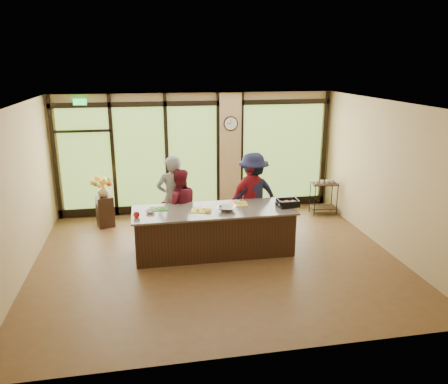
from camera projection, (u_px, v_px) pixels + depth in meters
name	position (u px, v px, depth m)	size (l,w,h in m)	color
floor	(217.00, 258.00, 8.61)	(7.00, 7.00, 0.00)	brown
ceiling	(216.00, 104.00, 7.75)	(7.00, 7.00, 0.00)	silver
back_wall	(197.00, 153.00, 11.00)	(7.00, 7.00, 0.00)	tan
left_wall	(17.00, 195.00, 7.57)	(6.00, 6.00, 0.00)	tan
right_wall	(387.00, 177.00, 8.79)	(6.00, 6.00, 0.00)	tan
window_wall	(203.00, 158.00, 11.02)	(6.90, 0.12, 3.00)	tan
island_base	(214.00, 232.00, 8.77)	(3.10, 1.00, 0.88)	black
countertop	(214.00, 210.00, 8.63)	(3.20, 1.10, 0.04)	#6D655A
wall_clock	(231.00, 124.00, 10.81)	(0.36, 0.04, 0.36)	black
cook_left	(173.00, 198.00, 9.27)	(0.68, 0.45, 1.87)	gray
cook_midleft	(180.00, 206.00, 9.20)	(0.78, 0.61, 1.60)	maroon
cook_midright	(251.00, 198.00, 9.51)	(1.01, 0.42, 1.73)	#A41925
cook_right	(253.00, 194.00, 9.58)	(1.20, 0.69, 1.85)	#161832
roasting_pan	(288.00, 204.00, 8.81)	(0.41, 0.32, 0.07)	black
mixing_bowl	(227.00, 208.00, 8.55)	(0.35, 0.35, 0.09)	silver
cutting_board_left	(159.00, 209.00, 8.64)	(0.36, 0.27, 0.01)	#2D7E2F
cutting_board_center	(202.00, 210.00, 8.55)	(0.41, 0.31, 0.01)	gold
cutting_board_right	(237.00, 204.00, 8.94)	(0.42, 0.31, 0.01)	gold
prep_bowl_near	(150.00, 211.00, 8.42)	(0.17, 0.17, 0.05)	silver
prep_bowl_mid	(208.00, 211.00, 8.48)	(0.13, 0.13, 0.04)	silver
prep_bowl_far	(237.00, 201.00, 9.06)	(0.13, 0.13, 0.03)	silver
red_ramekin	(136.00, 215.00, 8.17)	(0.12, 0.12, 0.09)	red
flower_stand	(105.00, 211.00, 10.20)	(0.36, 0.36, 0.72)	black
flower_vase	(103.00, 191.00, 10.06)	(0.28, 0.28, 0.29)	#977E52
bar_cart	(324.00, 194.00, 10.99)	(0.68, 0.44, 0.89)	black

